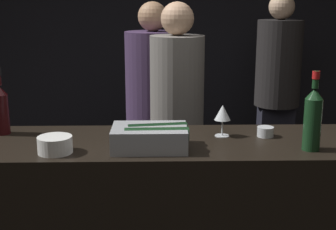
{
  "coord_description": "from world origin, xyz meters",
  "views": [
    {
      "loc": [
        -0.05,
        -1.83,
        1.64
      ],
      "look_at": [
        0.0,
        0.32,
        1.12
      ],
      "focal_mm": 50.0,
      "sensor_mm": 36.0,
      "label": 1
    }
  ],
  "objects_px": {
    "wine_glass": "(223,114)",
    "person_blond_tee": "(177,115)",
    "person_in_hoodie": "(277,86)",
    "person_grey_polo": "(153,104)",
    "candle_votive": "(265,132)",
    "red_wine_bottle_black_foil": "(1,107)",
    "ice_bin_with_bottles": "(151,137)",
    "bowl_white": "(55,144)",
    "red_wine_bottle_burgundy": "(313,117)"
  },
  "relations": [
    {
      "from": "bowl_white",
      "to": "wine_glass",
      "type": "height_order",
      "value": "wine_glass"
    },
    {
      "from": "bowl_white",
      "to": "red_wine_bottle_burgundy",
      "type": "xyz_separation_m",
      "value": [
        1.13,
        0.02,
        0.11
      ]
    },
    {
      "from": "wine_glass",
      "to": "person_grey_polo",
      "type": "xyz_separation_m",
      "value": [
        -0.35,
        1.18,
        -0.21
      ]
    },
    {
      "from": "ice_bin_with_bottles",
      "to": "red_wine_bottle_black_foil",
      "type": "relative_size",
      "value": 1.02
    },
    {
      "from": "person_in_hoodie",
      "to": "person_grey_polo",
      "type": "xyz_separation_m",
      "value": [
        -1.05,
        -0.49,
        -0.04
      ]
    },
    {
      "from": "ice_bin_with_bottles",
      "to": "person_blond_tee",
      "type": "xyz_separation_m",
      "value": [
        0.16,
        0.97,
        -0.14
      ]
    },
    {
      "from": "wine_glass",
      "to": "person_in_hoodie",
      "type": "xyz_separation_m",
      "value": [
        0.7,
        1.67,
        -0.17
      ]
    },
    {
      "from": "red_wine_bottle_burgundy",
      "to": "person_grey_polo",
      "type": "bearing_deg",
      "value": 117.01
    },
    {
      "from": "ice_bin_with_bottles",
      "to": "red_wine_bottle_burgundy",
      "type": "height_order",
      "value": "red_wine_bottle_burgundy"
    },
    {
      "from": "bowl_white",
      "to": "person_grey_polo",
      "type": "bearing_deg",
      "value": 73.7
    },
    {
      "from": "ice_bin_with_bottles",
      "to": "wine_glass",
      "type": "distance_m",
      "value": 0.4
    },
    {
      "from": "red_wine_bottle_black_foil",
      "to": "person_grey_polo",
      "type": "relative_size",
      "value": 0.2
    },
    {
      "from": "red_wine_bottle_burgundy",
      "to": "red_wine_bottle_black_foil",
      "type": "bearing_deg",
      "value": 168.76
    },
    {
      "from": "candle_votive",
      "to": "person_blond_tee",
      "type": "distance_m",
      "value": 0.89
    },
    {
      "from": "candle_votive",
      "to": "person_in_hoodie",
      "type": "relative_size",
      "value": 0.05
    },
    {
      "from": "red_wine_bottle_burgundy",
      "to": "red_wine_bottle_black_foil",
      "type": "distance_m",
      "value": 1.49
    },
    {
      "from": "red_wine_bottle_burgundy",
      "to": "person_blond_tee",
      "type": "height_order",
      "value": "person_blond_tee"
    },
    {
      "from": "bowl_white",
      "to": "wine_glass",
      "type": "xyz_separation_m",
      "value": [
        0.76,
        0.24,
        0.07
      ]
    },
    {
      "from": "candle_votive",
      "to": "person_in_hoodie",
      "type": "distance_m",
      "value": 1.75
    },
    {
      "from": "candle_votive",
      "to": "red_wine_bottle_burgundy",
      "type": "height_order",
      "value": "red_wine_bottle_burgundy"
    },
    {
      "from": "red_wine_bottle_black_foil",
      "to": "person_blond_tee",
      "type": "relative_size",
      "value": 0.2
    },
    {
      "from": "red_wine_bottle_black_foil",
      "to": "person_grey_polo",
      "type": "bearing_deg",
      "value": 56.33
    },
    {
      "from": "person_in_hoodie",
      "to": "bowl_white",
      "type": "bearing_deg",
      "value": 12.18
    },
    {
      "from": "red_wine_bottle_black_foil",
      "to": "person_in_hoodie",
      "type": "height_order",
      "value": "person_in_hoodie"
    },
    {
      "from": "person_blond_tee",
      "to": "person_grey_polo",
      "type": "distance_m",
      "value": 0.43
    },
    {
      "from": "person_in_hoodie",
      "to": "person_blond_tee",
      "type": "xyz_separation_m",
      "value": [
        -0.89,
        -0.89,
        -0.03
      ]
    },
    {
      "from": "ice_bin_with_bottles",
      "to": "person_blond_tee",
      "type": "relative_size",
      "value": 0.21
    },
    {
      "from": "ice_bin_with_bottles",
      "to": "red_wine_bottle_burgundy",
      "type": "distance_m",
      "value": 0.72
    },
    {
      "from": "ice_bin_with_bottles",
      "to": "person_grey_polo",
      "type": "distance_m",
      "value": 1.38
    },
    {
      "from": "candle_votive",
      "to": "red_wine_bottle_burgundy",
      "type": "bearing_deg",
      "value": -53.7
    },
    {
      "from": "bowl_white",
      "to": "ice_bin_with_bottles",
      "type": "bearing_deg",
      "value": 6.63
    },
    {
      "from": "person_grey_polo",
      "to": "red_wine_bottle_black_foil",
      "type": "bearing_deg",
      "value": -23.51
    },
    {
      "from": "candle_votive",
      "to": "person_grey_polo",
      "type": "xyz_separation_m",
      "value": [
        -0.56,
        1.19,
        -0.12
      ]
    },
    {
      "from": "wine_glass",
      "to": "red_wine_bottle_black_foil",
      "type": "relative_size",
      "value": 0.47
    },
    {
      "from": "person_blond_tee",
      "to": "ice_bin_with_bottles",
      "type": "bearing_deg",
      "value": 75.88
    },
    {
      "from": "ice_bin_with_bottles",
      "to": "bowl_white",
      "type": "xyz_separation_m",
      "value": [
        -0.42,
        -0.05,
        -0.02
      ]
    },
    {
      "from": "wine_glass",
      "to": "person_grey_polo",
      "type": "relative_size",
      "value": 0.1
    },
    {
      "from": "red_wine_bottle_black_foil",
      "to": "candle_votive",
      "type": "bearing_deg",
      "value": -3.42
    },
    {
      "from": "person_in_hoodie",
      "to": "person_blond_tee",
      "type": "bearing_deg",
      "value": 4.72
    },
    {
      "from": "ice_bin_with_bottles",
      "to": "red_wine_bottle_burgundy",
      "type": "relative_size",
      "value": 0.96
    },
    {
      "from": "wine_glass",
      "to": "red_wine_bottle_burgundy",
      "type": "bearing_deg",
      "value": -31.44
    },
    {
      "from": "candle_votive",
      "to": "person_in_hoodie",
      "type": "height_order",
      "value": "person_in_hoodie"
    },
    {
      "from": "bowl_white",
      "to": "person_blond_tee",
      "type": "distance_m",
      "value": 1.18
    },
    {
      "from": "candle_votive",
      "to": "red_wine_bottle_black_foil",
      "type": "bearing_deg",
      "value": 176.58
    },
    {
      "from": "red_wine_bottle_burgundy",
      "to": "person_in_hoodie",
      "type": "bearing_deg",
      "value": 80.14
    },
    {
      "from": "person_in_hoodie",
      "to": "person_grey_polo",
      "type": "bearing_deg",
      "value": -15.34
    },
    {
      "from": "person_in_hoodie",
      "to": "person_grey_polo",
      "type": "relative_size",
      "value": 1.04
    },
    {
      "from": "wine_glass",
      "to": "person_blond_tee",
      "type": "xyz_separation_m",
      "value": [
        -0.19,
        0.78,
        -0.2
      ]
    },
    {
      "from": "red_wine_bottle_black_foil",
      "to": "red_wine_bottle_burgundy",
      "type": "bearing_deg",
      "value": -11.24
    },
    {
      "from": "red_wine_bottle_burgundy",
      "to": "person_in_hoodie",
      "type": "height_order",
      "value": "person_in_hoodie"
    }
  ]
}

